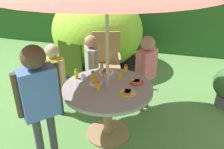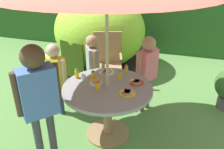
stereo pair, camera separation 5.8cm
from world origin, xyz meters
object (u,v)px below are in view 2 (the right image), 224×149
object	(u,v)px
child_in_pink_shirt	(147,65)
child_in_yellow_shirt	(55,71)
dome_tent	(100,31)
plate_near_right	(107,72)
garden_table	(108,98)
plate_mid_left	(136,82)
snack_bowl	(96,82)
juice_bottle_far_left	(77,74)
plate_center_front	(127,92)
child_in_grey_shirt	(93,60)
cup_near	(84,77)
wooden_chair	(108,59)
juice_bottle_center_back	(126,69)
juice_bottle_near_left	(120,75)
juice_bottle_mid_right	(98,86)
child_in_blue_shirt	(38,92)
juice_bottle_far_right	(93,75)

from	to	relation	value
child_in_pink_shirt	child_in_yellow_shirt	distance (m)	1.33
dome_tent	plate_near_right	xyz separation A→B (m)	(0.73, -1.83, -0.02)
garden_table	child_in_pink_shirt	bearing A→B (deg)	62.38
child_in_pink_shirt	plate_near_right	distance (m)	0.61
plate_mid_left	snack_bowl	bearing A→B (deg)	-159.94
child_in_pink_shirt	juice_bottle_far_left	world-z (taller)	child_in_pink_shirt
plate_center_front	juice_bottle_far_left	bearing A→B (deg)	164.74
child_in_grey_shirt	cup_near	xyz separation A→B (m)	(0.13, -0.68, 0.05)
wooden_chair	child_in_pink_shirt	size ratio (longest dim) A/B	0.86
juice_bottle_center_back	wooden_chair	bearing A→B (deg)	123.96
juice_bottle_near_left	garden_table	bearing A→B (deg)	-110.65
dome_tent	juice_bottle_far_left	xyz separation A→B (m)	(0.41, -2.09, 0.03)
snack_bowl	plate_mid_left	xyz separation A→B (m)	(0.48, 0.17, -0.02)
dome_tent	child_in_pink_shirt	distance (m)	1.94
plate_near_right	juice_bottle_mid_right	world-z (taller)	juice_bottle_mid_right
plate_near_right	juice_bottle_center_back	xyz separation A→B (m)	(0.25, 0.10, 0.04)
garden_table	juice_bottle_mid_right	bearing A→B (deg)	-130.18
child_in_blue_shirt	cup_near	bearing A→B (deg)	26.30
child_in_grey_shirt	juice_bottle_far_left	distance (m)	0.67
wooden_chair	plate_mid_left	world-z (taller)	wooden_chair
dome_tent	cup_near	xyz separation A→B (m)	(0.51, -2.11, 0.00)
juice_bottle_mid_right	dome_tent	bearing A→B (deg)	108.54
garden_table	plate_center_front	bearing A→B (deg)	-17.34
garden_table	cup_near	xyz separation A→B (m)	(-0.35, 0.09, 0.20)
juice_bottle_near_left	plate_mid_left	bearing A→B (deg)	-12.03
child_in_grey_shirt	juice_bottle_center_back	xyz separation A→B (m)	(0.61, -0.30, 0.07)
child_in_pink_shirt	cup_near	distance (m)	0.96
juice_bottle_far_right	plate_center_front	bearing A→B (deg)	-24.57
juice_bottle_far_left	wooden_chair	bearing A→B (deg)	86.09
juice_bottle_mid_right	wooden_chair	bearing A→B (deg)	102.33
child_in_grey_shirt	juice_bottle_far_left	xyz separation A→B (m)	(0.03, -0.66, 0.08)
child_in_grey_shirt	garden_table	bearing A→B (deg)	0.00
child_in_pink_shirt	snack_bowl	world-z (taller)	child_in_pink_shirt
plate_center_front	juice_bottle_center_back	world-z (taller)	juice_bottle_center_back
wooden_chair	child_in_pink_shirt	distance (m)	0.93
juice_bottle_center_back	juice_bottle_mid_right	size ratio (longest dim) A/B	0.91
child_in_pink_shirt	juice_bottle_far_right	bearing A→B (deg)	-19.65
wooden_chair	cup_near	distance (m)	1.15
child_in_blue_shirt	plate_near_right	world-z (taller)	child_in_blue_shirt
child_in_yellow_shirt	juice_bottle_far_left	size ratio (longest dim) A/B	8.65
child_in_grey_shirt	plate_center_front	world-z (taller)	child_in_grey_shirt
child_in_grey_shirt	child_in_pink_shirt	bearing A→B (deg)	54.19
plate_near_right	juice_bottle_near_left	bearing A→B (deg)	-30.21
plate_mid_left	plate_center_front	size ratio (longest dim) A/B	0.98
garden_table	juice_bottle_far_right	bearing A→B (deg)	148.17
child_in_yellow_shirt	juice_bottle_far_right	size ratio (longest dim) A/B	9.69
plate_mid_left	child_in_blue_shirt	bearing A→B (deg)	-137.22
plate_center_front	juice_bottle_mid_right	world-z (taller)	juice_bottle_mid_right
juice_bottle_center_back	juice_bottle_near_left	bearing A→B (deg)	-97.86
garden_table	child_in_yellow_shirt	size ratio (longest dim) A/B	1.00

